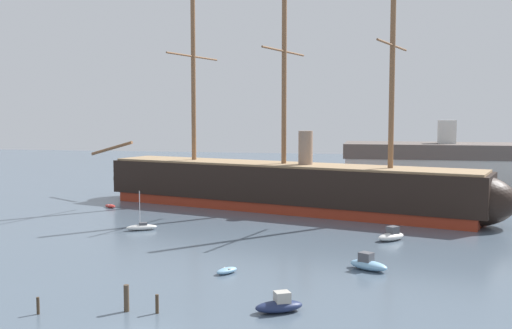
{
  "coord_description": "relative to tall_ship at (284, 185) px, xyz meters",
  "views": [
    {
      "loc": [
        16.06,
        -37.07,
        15.45
      ],
      "look_at": [
        0.28,
        38.76,
        8.96
      ],
      "focal_mm": 41.49,
      "sensor_mm": 36.0,
      "label": 1
    }
  ],
  "objects": [
    {
      "name": "mooring_piling_nearest",
      "position": [
        -10.69,
        -54.05,
        -3.34
      ],
      "size": [
        0.24,
        0.24,
        1.35
      ],
      "primitive_type": "cylinder",
      "color": "#423323",
      "rests_on": "ground"
    },
    {
      "name": "tall_ship",
      "position": [
        0.0,
        0.0,
        0.0
      ],
      "size": [
        74.69,
        28.06,
        36.85
      ],
      "color": "maroon",
      "rests_on": "ground"
    },
    {
      "name": "mooring_piling_left_pair",
      "position": [
        -1.69,
        -51.99,
        -3.26
      ],
      "size": [
        0.27,
        0.27,
        1.5
      ],
      "primitive_type": "cylinder",
      "color": "#423323",
      "rests_on": "ground"
    },
    {
      "name": "dockside_warehouse_right",
      "position": [
        29.48,
        24.76,
        0.97
      ],
      "size": [
        45.31,
        16.83,
        14.49
      ],
      "color": "#565659",
      "rests_on": "ground"
    },
    {
      "name": "mooring_piling_right_pair",
      "position": [
        -4.21,
        -52.05,
        -2.94
      ],
      "size": [
        0.42,
        0.42,
        2.14
      ],
      "primitive_type": "cylinder",
      "color": "#4C3D2D",
      "rests_on": "ground"
    },
    {
      "name": "motorboat_far_right",
      "position": [
        27.41,
        -4.81,
        -3.59
      ],
      "size": [
        1.95,
        3.12,
        1.22
      ],
      "color": "#1E284C",
      "rests_on": "ground"
    },
    {
      "name": "dinghy_near_centre",
      "position": [
        0.7,
        -39.61,
        -3.72
      ],
      "size": [
        2.28,
        2.69,
        0.59
      ],
      "color": "#7FB2D6",
      "rests_on": "ground"
    },
    {
      "name": "dinghy_distant_centre",
      "position": [
        1.36,
        6.74,
        -3.67
      ],
      "size": [
        3.0,
        2.76,
        0.67
      ],
      "color": "#7FB2D6",
      "rests_on": "ground"
    },
    {
      "name": "sailboat_alongside_bow",
      "position": [
        -16.0,
        -20.84,
        -3.56
      ],
      "size": [
        4.19,
        3.09,
        5.36
      ],
      "color": "silver",
      "rests_on": "ground"
    },
    {
      "name": "motorboat_alongside_stern",
      "position": [
        16.77,
        -20.66,
        -3.4
      ],
      "size": [
        4.1,
        4.21,
        1.74
      ],
      "color": "silver",
      "rests_on": "ground"
    },
    {
      "name": "motorboat_mid_right",
      "position": [
        14.21,
        -35.42,
        -3.4
      ],
      "size": [
        4.44,
        3.6,
        1.74
      ],
      "color": "#7FB2D6",
      "rests_on": "ground"
    },
    {
      "name": "dinghy_far_left",
      "position": [
        -28.74,
        -3.71,
        -3.72
      ],
      "size": [
        2.65,
        2.1,
        0.58
      ],
      "color": "#B22D28",
      "rests_on": "ground"
    },
    {
      "name": "motorboat_foreground_right",
      "position": [
        7.62,
        -49.75,
        -3.44
      ],
      "size": [
        4.17,
        3.25,
        1.62
      ],
      "color": "#1E284C",
      "rests_on": "ground"
    }
  ]
}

